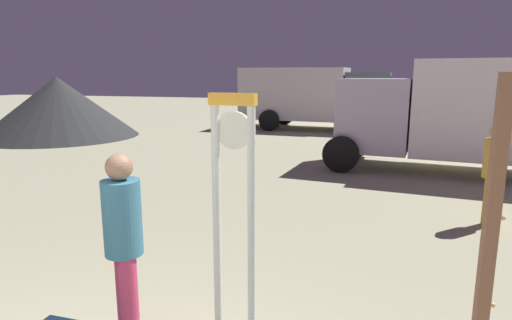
# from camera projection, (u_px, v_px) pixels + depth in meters

# --- Properties ---
(standing_clock) EXTENTS (0.41, 0.12, 2.27)m
(standing_clock) POSITION_uv_depth(u_px,v_px,m) (234.00, 202.00, 3.70)
(standing_clock) COLOR white
(standing_clock) RESTS_ON ground_plane
(person_near_clock) EXTENTS (0.34, 0.34, 1.76)m
(person_near_clock) POSITION_uv_depth(u_px,v_px,m) (124.00, 240.00, 3.81)
(person_near_clock) COLOR #CB3C65
(person_near_clock) RESTS_ON ground_plane
(person_distant) EXTENTS (0.31, 0.31, 1.64)m
(person_distant) POSITION_uv_depth(u_px,v_px,m) (493.00, 170.00, 6.86)
(person_distant) COLOR gold
(person_distant) RESTS_ON ground_plane
(box_truck_near) EXTENTS (7.28, 3.09, 2.76)m
(box_truck_near) POSITION_uv_depth(u_px,v_px,m) (492.00, 112.00, 10.28)
(box_truck_near) COLOR white
(box_truck_near) RESTS_ON ground_plane
(box_truck_far) EXTENTS (6.71, 2.95, 2.69)m
(box_truck_far) POSITION_uv_depth(u_px,v_px,m) (313.00, 95.00, 19.00)
(box_truck_far) COLOR silver
(box_truck_far) RESTS_ON ground_plane
(dome_tent) EXTENTS (5.95, 5.95, 2.32)m
(dome_tent) POSITION_uv_depth(u_px,v_px,m) (59.00, 107.00, 16.76)
(dome_tent) COLOR #2C2E2E
(dome_tent) RESTS_ON ground_plane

